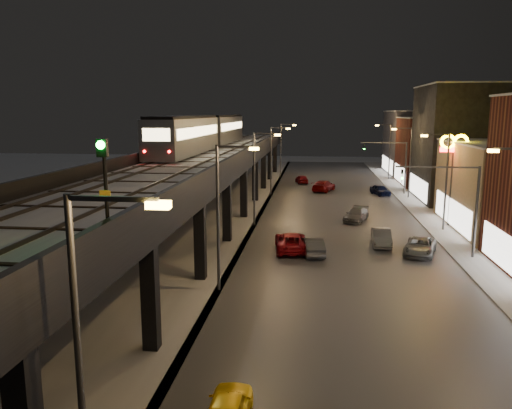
{
  "coord_description": "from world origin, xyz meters",
  "views": [
    {
      "loc": [
        5.06,
        -15.9,
        10.87
      ],
      "look_at": [
        1.31,
        15.56,
        5.0
      ],
      "focal_mm": 35.0,
      "sensor_mm": 36.0,
      "label": 1
    }
  ],
  "objects": [
    {
      "name": "streetlight_left_0",
      "position": [
        -0.43,
        -5.0,
        5.24
      ],
      "size": [
        2.57,
        0.28,
        9.0
      ],
      "color": "#38383A",
      "rests_on": "ground"
    },
    {
      "name": "car_onc_white",
      "position": [
        9.27,
        34.16,
        0.65
      ],
      "size": [
        3.14,
        4.8,
        1.29
      ],
      "primitive_type": "imported",
      "rotation": [
        0.0,
        0.0,
        -0.33
      ],
      "color": "#505051",
      "rests_on": "ground"
    },
    {
      "name": "car_mid_dark",
      "position": [
        6.29,
        53.25,
        0.76
      ],
      "size": [
        3.72,
        5.66,
        1.52
      ],
      "primitive_type": "imported",
      "rotation": [
        0.0,
        0.0,
        2.81
      ],
      "color": "#6C0505",
      "rests_on": "ground"
    },
    {
      "name": "streetlight_left_2",
      "position": [
        -0.43,
        31.0,
        5.24
      ],
      "size": [
        2.57,
        0.28,
        9.0
      ],
      "color": "#38383A",
      "rests_on": "ground"
    },
    {
      "name": "streetlight_left_3",
      "position": [
        -0.43,
        49.0,
        5.24
      ],
      "size": [
        2.57,
        0.28,
        9.0
      ],
      "color": "#38383A",
      "rests_on": "ground"
    },
    {
      "name": "car_onc_silver",
      "position": [
        10.6,
        24.85,
        0.68
      ],
      "size": [
        1.62,
        4.2,
        1.37
      ],
      "primitive_type": "imported",
      "rotation": [
        0.0,
        0.0,
        -0.04
      ],
      "color": "slate",
      "rests_on": "ground"
    },
    {
      "name": "car_far_white",
      "position": [
        3.04,
        60.85,
        0.66
      ],
      "size": [
        2.32,
        4.11,
        1.32
      ],
      "primitive_type": "imported",
      "rotation": [
        0.0,
        0.0,
        3.35
      ],
      "color": "maroon",
      "rests_on": "ground"
    },
    {
      "name": "building_d",
      "position": [
        23.99,
        48.0,
        7.08
      ],
      "size": [
        12.2,
        13.2,
        14.16
      ],
      "color": "black",
      "rests_on": "ground"
    },
    {
      "name": "streetlight_right_3",
      "position": [
        16.73,
        49.0,
        5.24
      ],
      "size": [
        2.56,
        0.28,
        9.0
      ],
      "color": "#38383A",
      "rests_on": "ground"
    },
    {
      "name": "building_e",
      "position": [
        23.99,
        62.0,
        5.08
      ],
      "size": [
        12.2,
        12.2,
        10.16
      ],
      "color": "#572617",
      "rests_on": "ground"
    },
    {
      "name": "streetlight_right_2",
      "position": [
        16.73,
        31.0,
        5.24
      ],
      "size": [
        2.56,
        0.28,
        9.0
      ],
      "color": "#38383A",
      "rests_on": "ground"
    },
    {
      "name": "car_onc_dark",
      "position": [
        13.21,
        22.47,
        0.64
      ],
      "size": [
        3.4,
        5.02,
        1.28
      ],
      "primitive_type": "imported",
      "rotation": [
        0.0,
        0.0,
        -0.3
      ],
      "color": "slate",
      "rests_on": "ground"
    },
    {
      "name": "sign_mcdonalds",
      "position": [
        18.0,
        33.02,
        7.03
      ],
      "size": [
        2.61,
        0.3,
        8.86
      ],
      "color": "#38383A",
      "rests_on": "ground"
    },
    {
      "name": "car_onc_red",
      "position": [
        13.71,
        50.92,
        0.67
      ],
      "size": [
        2.71,
        4.26,
        1.35
      ],
      "primitive_type": "imported",
      "rotation": [
        0.0,
        0.0,
        0.31
      ],
      "color": "black",
      "rests_on": "ground"
    },
    {
      "name": "car_mid_silver",
      "position": [
        3.28,
        22.41,
        0.73
      ],
      "size": [
        2.95,
        5.46,
        1.45
      ],
      "primitive_type": "imported",
      "rotation": [
        0.0,
        0.0,
        3.25
      ],
      "color": "maroon",
      "rests_on": "ground"
    },
    {
      "name": "elevated_viaduct",
      "position": [
        -6.0,
        31.84,
        5.62
      ],
      "size": [
        9.0,
        100.0,
        6.3
      ],
      "color": "black",
      "rests_on": "ground"
    },
    {
      "name": "car_near_white",
      "position": [
        4.99,
        21.49,
        0.68
      ],
      "size": [
        2.05,
        4.29,
        1.36
      ],
      "primitive_type": "imported",
      "rotation": [
        0.0,
        0.0,
        3.3
      ],
      "color": "#393A3F",
      "rests_on": "ground"
    },
    {
      "name": "viaduct_parapet_far",
      "position": [
        -10.35,
        32.0,
        6.85
      ],
      "size": [
        0.3,
        100.0,
        1.1
      ],
      "primitive_type": "cube",
      "color": "black",
      "rests_on": "elevated_viaduct"
    },
    {
      "name": "sidewalk_right",
      "position": [
        17.5,
        35.0,
        0.07
      ],
      "size": [
        4.0,
        120.0,
        0.14
      ],
      "primitive_type": "cube",
      "color": "#9FA1A8",
      "rests_on": "ground"
    },
    {
      "name": "road_surface",
      "position": [
        7.5,
        35.0,
        0.03
      ],
      "size": [
        17.0,
        120.0,
        0.06
      ],
      "primitive_type": "cube",
      "color": "#46474D",
      "rests_on": "ground"
    },
    {
      "name": "streetlight_right_4",
      "position": [
        16.73,
        67.0,
        5.24
      ],
      "size": [
        2.56,
        0.28,
        9.0
      ],
      "color": "#38383A",
      "rests_on": "ground"
    },
    {
      "name": "traffic_light_rig_a",
      "position": [
        15.84,
        22.0,
        4.5
      ],
      "size": [
        6.1,
        0.34,
        7.0
      ],
      "color": "#38383A",
      "rests_on": "ground"
    },
    {
      "name": "streetlight_left_1",
      "position": [
        -0.43,
        13.0,
        5.24
      ],
      "size": [
        2.57,
        0.28,
        9.0
      ],
      "color": "#38383A",
      "rests_on": "ground"
    },
    {
      "name": "viaduct_trackbed",
      "position": [
        -6.01,
        31.97,
        6.39
      ],
      "size": [
        8.4,
        100.0,
        0.32
      ],
      "color": "#B2B7C1",
      "rests_on": "elevated_viaduct"
    },
    {
      "name": "under_viaduct_pavement",
      "position": [
        -6.0,
        35.0,
        0.03
      ],
      "size": [
        11.0,
        120.0,
        0.06
      ],
      "primitive_type": "cube",
      "color": "#9FA1A8",
      "rests_on": "ground"
    },
    {
      "name": "traffic_light_rig_b",
      "position": [
        15.84,
        52.0,
        4.5
      ],
      "size": [
        6.1,
        0.34,
        7.0
      ],
      "color": "#38383A",
      "rests_on": "ground"
    },
    {
      "name": "building_f",
      "position": [
        23.99,
        76.0,
        5.58
      ],
      "size": [
        12.2,
        16.2,
        11.16
      ],
      "color": "#3A3A42",
      "rests_on": "ground"
    },
    {
      "name": "viaduct_parapet_streetside",
      "position": [
        -1.65,
        32.0,
        6.85
      ],
      "size": [
        0.3,
        100.0,
        1.1
      ],
      "primitive_type": "cube",
      "color": "black",
      "rests_on": "elevated_viaduct"
    },
    {
      "name": "subway_train",
      "position": [
        -8.5,
        45.67,
        8.56
      ],
      "size": [
        3.25,
        40.04,
        3.9
      ],
      "color": "gray",
      "rests_on": "viaduct_trackbed"
    },
    {
      "name": "rail_signal",
      "position": [
        -2.1,
        0.28,
        9.02
      ],
      "size": [
        0.39,
        0.45,
        3.37
      ],
      "color": "black",
      "rests_on": "viaduct_trackbed"
    },
    {
      "name": "streetlight_left_4",
      "position": [
        -0.43,
        67.0,
        5.24
      ],
      "size": [
        2.57,
        0.28,
        9.0
      ],
      "color": "#38383A",
      "rests_on": "ground"
    }
  ]
}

